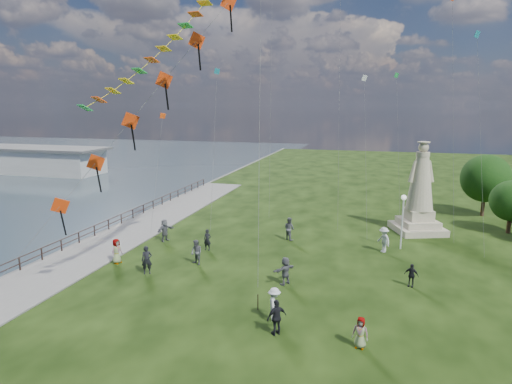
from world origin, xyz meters
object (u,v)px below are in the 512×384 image
(person_0, at_px, (147,260))
(person_7, at_px, (289,229))
(person_2, at_px, (274,304))
(person_4, at_px, (360,333))
(person_11, at_px, (285,271))
(person_3, at_px, (277,317))
(person_8, at_px, (384,240))
(pier_pavilion, at_px, (24,159))
(person_10, at_px, (117,251))
(person_9, at_px, (411,275))
(person_6, at_px, (207,240))
(person_5, at_px, (165,230))
(lamppost, at_px, (403,210))
(statue, at_px, (420,198))
(person_1, at_px, (196,252))

(person_0, relative_size, person_7, 0.99)
(person_2, distance_m, person_7, 13.73)
(person_4, relative_size, person_11, 0.85)
(person_3, bearing_deg, person_8, -153.43)
(pier_pavilion, relative_size, person_7, 15.79)
(person_4, xyz_separation_m, person_7, (-6.29, 15.00, 0.20))
(person_0, xyz_separation_m, person_8, (15.10, 8.64, 0.02))
(person_3, height_order, person_7, person_7)
(pier_pavilion, distance_m, person_10, 53.90)
(person_9, bearing_deg, person_6, -173.59)
(person_5, distance_m, person_11, 12.68)
(lamppost, height_order, person_8, lamppost)
(person_3, relative_size, person_5, 0.98)
(pier_pavilion, xyz_separation_m, person_6, (46.17, -30.57, -1.02))
(person_0, xyz_separation_m, person_9, (16.65, 2.52, -0.21))
(person_2, xyz_separation_m, person_6, (-7.46, 9.33, -0.07))
(lamppost, relative_size, person_4, 2.86)
(person_5, bearing_deg, person_3, -112.02)
(statue, bearing_deg, person_7, -173.60)
(person_7, relative_size, person_10, 1.06)
(pier_pavilion, height_order, person_3, pier_pavilion)
(person_5, xyz_separation_m, person_6, (4.20, -1.16, -0.10))
(pier_pavilion, distance_m, person_8, 65.22)
(person_3, bearing_deg, person_1, -88.45)
(person_0, relative_size, person_8, 0.97)
(person_0, xyz_separation_m, person_4, (13.91, -5.28, -0.19))
(pier_pavilion, distance_m, person_11, 63.85)
(statue, xyz_separation_m, person_4, (-4.16, -20.29, -2.24))
(person_5, bearing_deg, person_9, -80.01)
(person_6, bearing_deg, person_10, -136.29)
(person_10, bearing_deg, person_0, -98.50)
(person_11, bearing_deg, person_8, 179.32)
(person_2, relative_size, person_3, 0.99)
(person_6, bearing_deg, pier_pavilion, 149.89)
(person_4, xyz_separation_m, person_10, (-16.92, 6.41, 0.14))
(lamppost, distance_m, person_11, 11.76)
(person_3, bearing_deg, person_2, -114.85)
(statue, height_order, person_10, statue)
(pier_pavilion, relative_size, person_11, 16.98)
(person_6, relative_size, person_11, 0.93)
(person_2, distance_m, person_5, 15.68)
(pier_pavilion, distance_m, person_2, 66.85)
(person_7, bearing_deg, person_2, 133.75)
(pier_pavilion, relative_size, person_6, 18.29)
(person_8, bearing_deg, person_9, -24.28)
(person_0, relative_size, person_9, 1.29)
(statue, distance_m, person_0, 23.57)
(person_10, bearing_deg, lamppost, -54.00)
(person_4, distance_m, person_6, 15.97)
(person_1, relative_size, person_10, 0.99)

